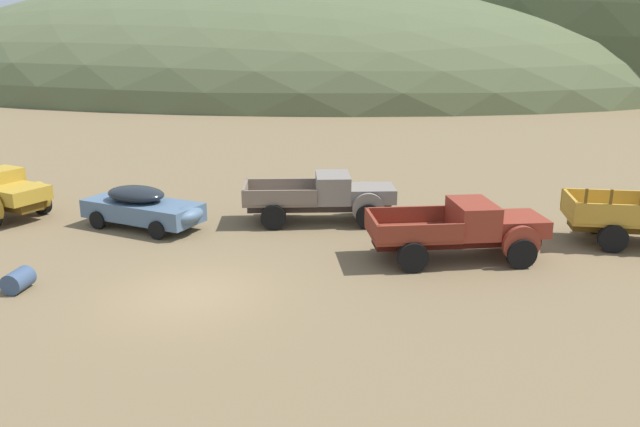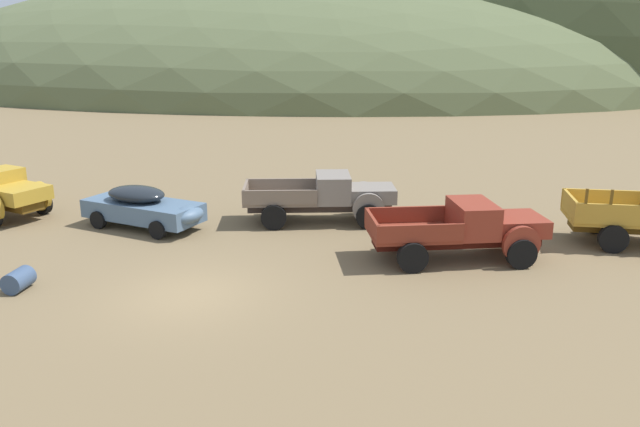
% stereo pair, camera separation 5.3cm
% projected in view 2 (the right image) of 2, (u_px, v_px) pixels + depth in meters
% --- Properties ---
extents(ground_plane, '(300.00, 300.00, 0.00)m').
position_uv_depth(ground_plane, '(189.00, 295.00, 17.62)').
color(ground_plane, brown).
extents(hill_far_left, '(118.59, 83.71, 31.22)m').
position_uv_depth(hill_far_left, '(284.00, 83.00, 97.33)').
color(hill_far_left, '#56603D').
rests_on(hill_far_left, ground).
extents(hill_distant, '(100.96, 53.67, 52.08)m').
position_uv_depth(hill_distant, '(578.00, 87.00, 88.57)').
color(hill_distant, '#424C2D').
rests_on(hill_distant, ground).
extents(car_chalk_blue, '(5.13, 2.81, 1.57)m').
position_uv_depth(car_chalk_blue, '(146.00, 207.00, 23.61)').
color(car_chalk_blue, slate).
rests_on(car_chalk_blue, ground).
extents(truck_primer_gray, '(6.13, 3.49, 1.89)m').
position_uv_depth(truck_primer_gray, '(331.00, 197.00, 24.39)').
color(truck_primer_gray, '#3D322D').
rests_on(truck_primer_gray, ground).
extents(truck_rust_red, '(6.01, 3.86, 1.89)m').
position_uv_depth(truck_rust_red, '(470.00, 229.00, 20.32)').
color(truck_rust_red, '#42140D').
rests_on(truck_rust_red, ground).
extents(oil_drum_tipped, '(0.69, 0.90, 0.61)m').
position_uv_depth(oil_drum_tipped, '(18.00, 280.00, 17.90)').
color(oil_drum_tipped, '#384C6B').
rests_on(oil_drum_tipped, ground).
extents(bush_between_trucks, '(0.79, 0.68, 0.68)m').
position_uv_depth(bush_between_trucks, '(298.00, 202.00, 26.82)').
color(bush_between_trucks, '#3D702D').
rests_on(bush_between_trucks, ground).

